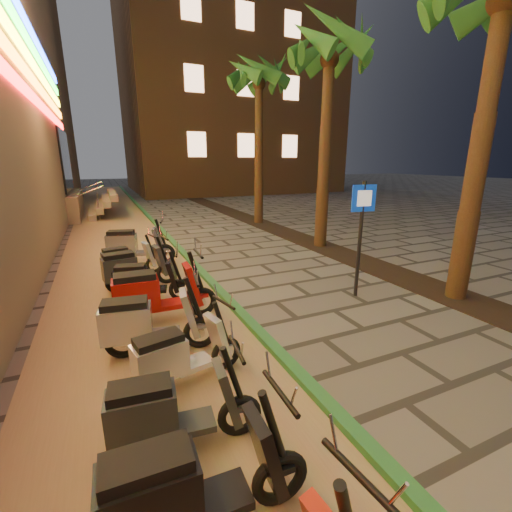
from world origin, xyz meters
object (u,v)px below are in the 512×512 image
scooter_10 (132,268)px  scooter_12 (133,245)px  scooter_4 (186,488)px  scooter_11 (126,261)px  scooter_6 (178,356)px  scooter_8 (153,295)px  scooter_9 (143,281)px  scooter_5 (168,412)px  pedestrian_sign (361,224)px  scooter_7 (145,324)px

scooter_10 → scooter_12: size_ratio=0.92×
scooter_4 → scooter_11: 6.64m
scooter_6 → scooter_12: size_ratio=0.82×
scooter_11 → scooter_12: bearing=65.4°
scooter_10 → scooter_11: 0.93m
scooter_8 → scooter_9: size_ratio=1.19×
scooter_11 → scooter_5: bearing=-101.6°
pedestrian_sign → scooter_11: 5.56m
scooter_4 → scooter_10: bearing=90.4°
scooter_8 → pedestrian_sign: bearing=-3.7°
scooter_9 → scooter_7: bearing=-81.3°
scooter_9 → scooter_12: bearing=103.5°
pedestrian_sign → scooter_7: pedestrian_sign is taller
scooter_6 → pedestrian_sign: bearing=8.1°
scooter_6 → scooter_12: (0.00, 5.91, 0.10)m
scooter_5 → scooter_7: size_ratio=0.91×
scooter_12 → scooter_11: bearing=-88.0°
pedestrian_sign → scooter_12: pedestrian_sign is taller
scooter_4 → scooter_10: size_ratio=0.98×
scooter_9 → scooter_10: size_ratio=0.90×
scooter_8 → scooter_5: bearing=-93.4°
scooter_6 → scooter_12: scooter_12 is taller
scooter_10 → scooter_8: bearing=-92.6°
pedestrian_sign → scooter_8: size_ratio=1.35×
scooter_9 → scooter_10: (-0.14, 0.85, 0.05)m
scooter_6 → scooter_10: bearing=80.5°
scooter_5 → scooter_9: scooter_5 is taller
scooter_12 → scooter_10: bearing=-80.3°
scooter_9 → scooter_10: bearing=114.1°
scooter_8 → scooter_10: size_ratio=1.08×
scooter_8 → scooter_12: scooter_12 is taller
scooter_12 → scooter_5: bearing=-77.2°
scooter_9 → scooter_8: bearing=-72.8°
scooter_11 → scooter_12: 1.16m
scooter_9 → scooter_12: scooter_12 is taller
scooter_9 → scooter_10: 0.87m
scooter_5 → scooter_7: scooter_7 is taller
pedestrian_sign → scooter_12: size_ratio=1.35×
scooter_4 → scooter_5: (0.03, 0.89, -0.04)m
scooter_7 → scooter_10: bearing=98.0°
scooter_8 → scooter_9: (-0.05, 1.04, -0.09)m
scooter_4 → scooter_11: bearing=91.1°
scooter_10 → scooter_12: bearing=76.0°
scooter_6 → scooter_7: bearing=93.1°
scooter_6 → scooter_10: scooter_10 is taller
scooter_10 → scooter_11: bearing=85.5°
scooter_11 → scooter_9: bearing=-94.7°
scooter_7 → scooter_9: bearing=93.4°
scooter_6 → scooter_11: scooter_6 is taller
scooter_6 → scooter_11: 4.79m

